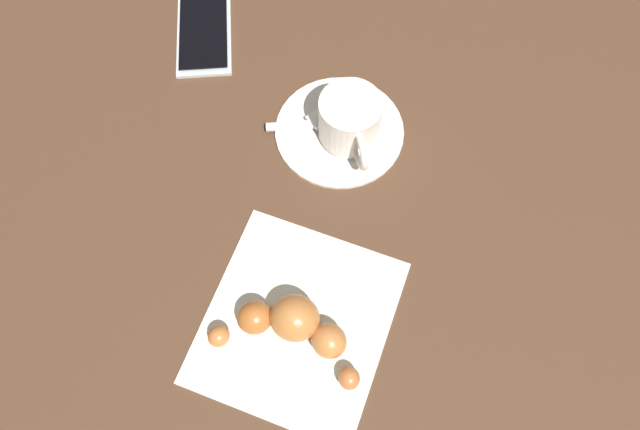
% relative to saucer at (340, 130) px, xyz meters
% --- Properties ---
extents(ground_plane, '(1.80, 1.80, 0.00)m').
position_rel_saucer_xyz_m(ground_plane, '(-0.10, 0.00, -0.00)').
color(ground_plane, '#472E1E').
extents(saucer, '(0.15, 0.15, 0.01)m').
position_rel_saucer_xyz_m(saucer, '(0.00, 0.00, 0.00)').
color(saucer, silver).
rests_on(saucer, ground).
extents(espresso_cup, '(0.09, 0.07, 0.06)m').
position_rel_saucer_xyz_m(espresso_cup, '(-0.00, -0.01, 0.03)').
color(espresso_cup, silver).
rests_on(espresso_cup, saucer).
extents(teaspoon, '(0.05, 0.12, 0.01)m').
position_rel_saucer_xyz_m(teaspoon, '(0.01, 0.00, 0.01)').
color(teaspoon, silver).
rests_on(teaspoon, saucer).
extents(sugar_packet, '(0.06, 0.05, 0.01)m').
position_rel_saucer_xyz_m(sugar_packet, '(0.02, 0.02, 0.01)').
color(sugar_packet, white).
rests_on(sugar_packet, saucer).
extents(napkin, '(0.21, 0.19, 0.00)m').
position_rel_saucer_xyz_m(napkin, '(-0.22, -0.01, -0.00)').
color(napkin, silver).
rests_on(napkin, ground).
extents(croissant, '(0.08, 0.16, 0.04)m').
position_rel_saucer_xyz_m(croissant, '(-0.23, -0.01, 0.02)').
color(croissant, '#AD6231').
rests_on(croissant, napkin).
extents(cell_phone, '(0.16, 0.11, 0.01)m').
position_rel_saucer_xyz_m(cell_phone, '(0.10, 0.20, 0.00)').
color(cell_phone, '#B6BCBC').
rests_on(cell_phone, ground).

